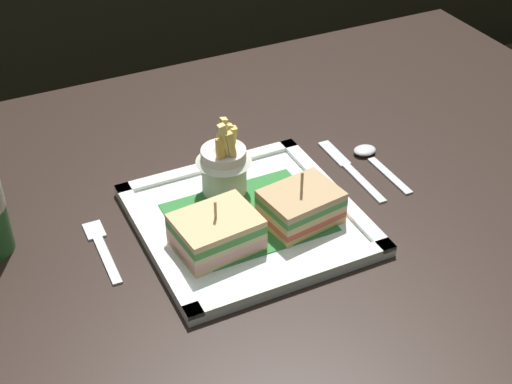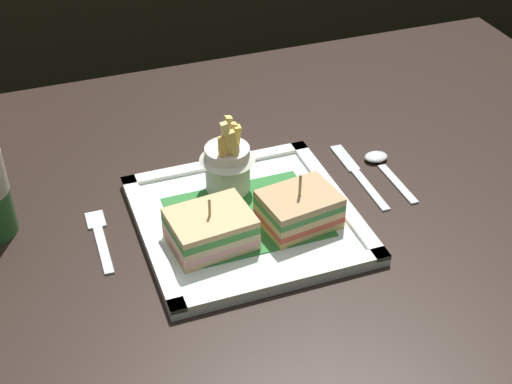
{
  "view_description": "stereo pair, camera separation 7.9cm",
  "coord_description": "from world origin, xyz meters",
  "px_view_note": "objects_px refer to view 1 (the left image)",
  "views": [
    {
      "loc": [
        -0.35,
        -0.7,
        1.35
      ],
      "look_at": [
        -0.02,
        -0.01,
        0.78
      ],
      "focal_mm": 51.48,
      "sensor_mm": 36.0,
      "label": 1
    },
    {
      "loc": [
        -0.28,
        -0.74,
        1.35
      ],
      "look_at": [
        -0.02,
        -0.01,
        0.78
      ],
      "focal_mm": 51.48,
      "sensor_mm": 36.0,
      "label": 2
    }
  ],
  "objects_px": {
    "square_plate": "(248,220)",
    "knife": "(348,168)",
    "sandwich_half_left": "(216,232)",
    "fries_cup": "(224,162)",
    "fork": "(102,247)",
    "spoon": "(371,157)",
    "dining_table": "(263,274)",
    "sandwich_half_right": "(301,206)"
  },
  "relations": [
    {
      "from": "square_plate",
      "to": "sandwich_half_right",
      "type": "height_order",
      "value": "sandwich_half_right"
    },
    {
      "from": "fries_cup",
      "to": "square_plate",
      "type": "bearing_deg",
      "value": -87.62
    },
    {
      "from": "sandwich_half_left",
      "to": "knife",
      "type": "height_order",
      "value": "sandwich_half_left"
    },
    {
      "from": "knife",
      "to": "spoon",
      "type": "bearing_deg",
      "value": 7.19
    },
    {
      "from": "sandwich_half_left",
      "to": "knife",
      "type": "xyz_separation_m",
      "value": [
        0.25,
        0.09,
        -0.03
      ]
    },
    {
      "from": "fries_cup",
      "to": "fork",
      "type": "distance_m",
      "value": 0.2
    },
    {
      "from": "sandwich_half_right",
      "to": "fork",
      "type": "distance_m",
      "value": 0.26
    },
    {
      "from": "spoon",
      "to": "fries_cup",
      "type": "bearing_deg",
      "value": 177.47
    },
    {
      "from": "dining_table",
      "to": "knife",
      "type": "bearing_deg",
      "value": 11.86
    },
    {
      "from": "fork",
      "to": "fries_cup",
      "type": "bearing_deg",
      "value": 9.72
    },
    {
      "from": "sandwich_half_left",
      "to": "spoon",
      "type": "height_order",
      "value": "sandwich_half_left"
    },
    {
      "from": "sandwich_half_left",
      "to": "sandwich_half_right",
      "type": "relative_size",
      "value": 1.03
    },
    {
      "from": "fries_cup",
      "to": "spoon",
      "type": "distance_m",
      "value": 0.24
    },
    {
      "from": "fork",
      "to": "spoon",
      "type": "bearing_deg",
      "value": 2.93
    },
    {
      "from": "square_plate",
      "to": "sandwich_half_right",
      "type": "distance_m",
      "value": 0.07
    },
    {
      "from": "fries_cup",
      "to": "fork",
      "type": "xyz_separation_m",
      "value": [
        -0.18,
        -0.03,
        -0.06
      ]
    },
    {
      "from": "fork",
      "to": "spoon",
      "type": "relative_size",
      "value": 0.99
    },
    {
      "from": "knife",
      "to": "fries_cup",
      "type": "bearing_deg",
      "value": 175.3
    },
    {
      "from": "fork",
      "to": "sandwich_half_left",
      "type": "bearing_deg",
      "value": -29.07
    },
    {
      "from": "fork",
      "to": "spoon",
      "type": "height_order",
      "value": "spoon"
    },
    {
      "from": "square_plate",
      "to": "knife",
      "type": "height_order",
      "value": "square_plate"
    },
    {
      "from": "knife",
      "to": "sandwich_half_left",
      "type": "bearing_deg",
      "value": -160.51
    },
    {
      "from": "dining_table",
      "to": "square_plate",
      "type": "xyz_separation_m",
      "value": [
        -0.03,
        -0.02,
        0.13
      ]
    },
    {
      "from": "spoon",
      "to": "dining_table",
      "type": "bearing_deg",
      "value": -169.14
    },
    {
      "from": "dining_table",
      "to": "fork",
      "type": "bearing_deg",
      "value": 175.79
    },
    {
      "from": "fries_cup",
      "to": "fork",
      "type": "height_order",
      "value": "fries_cup"
    },
    {
      "from": "fries_cup",
      "to": "fork",
      "type": "bearing_deg",
      "value": -170.28
    },
    {
      "from": "square_plate",
      "to": "fork",
      "type": "relative_size",
      "value": 2.16
    },
    {
      "from": "sandwich_half_right",
      "to": "fries_cup",
      "type": "distance_m",
      "value": 0.12
    },
    {
      "from": "square_plate",
      "to": "sandwich_half_left",
      "type": "distance_m",
      "value": 0.07
    },
    {
      "from": "sandwich_half_left",
      "to": "fries_cup",
      "type": "distance_m",
      "value": 0.12
    },
    {
      "from": "fork",
      "to": "knife",
      "type": "distance_m",
      "value": 0.38
    },
    {
      "from": "dining_table",
      "to": "square_plate",
      "type": "bearing_deg",
      "value": -149.18
    },
    {
      "from": "sandwich_half_left",
      "to": "fork",
      "type": "bearing_deg",
      "value": 150.93
    },
    {
      "from": "dining_table",
      "to": "sandwich_half_left",
      "type": "height_order",
      "value": "sandwich_half_left"
    },
    {
      "from": "fork",
      "to": "spoon",
      "type": "xyz_separation_m",
      "value": [
        0.42,
        0.02,
        0.0
      ]
    },
    {
      "from": "spoon",
      "to": "sandwich_half_right",
      "type": "bearing_deg",
      "value": -151.5
    },
    {
      "from": "sandwich_half_right",
      "to": "fries_cup",
      "type": "relative_size",
      "value": 0.9
    },
    {
      "from": "spoon",
      "to": "knife",
      "type": "bearing_deg",
      "value": -172.81
    },
    {
      "from": "sandwich_half_right",
      "to": "fork",
      "type": "bearing_deg",
      "value": 163.88
    },
    {
      "from": "sandwich_half_left",
      "to": "knife",
      "type": "distance_m",
      "value": 0.26
    },
    {
      "from": "fries_cup",
      "to": "knife",
      "type": "height_order",
      "value": "fries_cup"
    }
  ]
}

